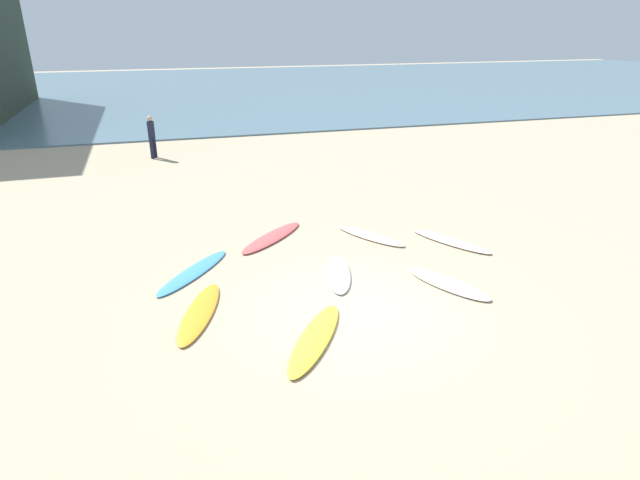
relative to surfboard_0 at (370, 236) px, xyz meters
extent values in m
plane|color=tan|center=(-1.64, -3.48, -0.04)|extent=(120.00, 120.00, 0.00)
cube|color=slate|center=(-1.64, 33.93, 0.00)|extent=(120.00, 40.00, 0.08)
ellipsoid|color=beige|center=(0.00, 0.00, 0.00)|extent=(1.56, 2.09, 0.08)
ellipsoid|color=silver|center=(0.60, -3.03, 0.00)|extent=(1.43, 2.07, 0.08)
ellipsoid|color=silver|center=(-1.50, -1.92, 0.00)|extent=(1.02, 2.00, 0.08)
ellipsoid|color=#E25353|center=(-2.49, 0.61, 0.00)|extent=(2.16, 2.12, 0.08)
ellipsoid|color=#4699E4|center=(-4.58, -0.91, -0.01)|extent=(1.96, 2.27, 0.06)
ellipsoid|color=silver|center=(1.83, -0.91, 0.00)|extent=(1.53, 2.25, 0.09)
ellipsoid|color=yellow|center=(-2.70, -4.26, 0.00)|extent=(1.78, 2.33, 0.09)
ellipsoid|color=orange|center=(-4.59, -2.77, 0.00)|extent=(1.27, 2.40, 0.08)
cylinder|color=#191E33|center=(-5.35, 10.65, 0.37)|extent=(0.14, 0.14, 0.82)
cylinder|color=#191E33|center=(-5.47, 10.49, 0.37)|extent=(0.14, 0.14, 0.82)
cylinder|color=#191E33|center=(-5.41, 10.57, 1.12)|extent=(0.39, 0.39, 0.68)
sphere|color=tan|center=(-5.41, 10.57, 1.57)|extent=(0.22, 0.22, 0.22)
camera|label=1|loc=(-4.83, -11.89, 5.17)|focal=29.66mm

